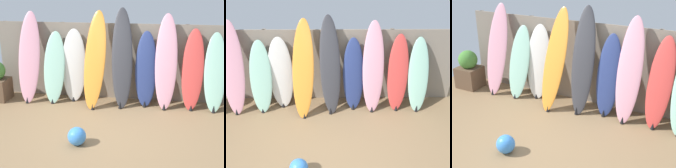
# 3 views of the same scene
# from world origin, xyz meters

# --- Properties ---
(ground) EXTENTS (7.68, 7.68, 0.00)m
(ground) POSITION_xyz_m (0.00, 0.00, 0.00)
(ground) COLOR #8E704C
(fence_back) EXTENTS (6.08, 0.11, 1.80)m
(fence_back) POSITION_xyz_m (-0.00, 2.01, 0.90)
(fence_back) COLOR gray
(fence_back) RESTS_ON ground
(surfboard_pink_0) EXTENTS (0.55, 0.73, 2.07)m
(surfboard_pink_0) POSITION_xyz_m (-2.14, 1.58, 1.03)
(surfboard_pink_0) COLOR pink
(surfboard_pink_0) RESTS_ON ground
(surfboard_seafoam_1) EXTENTS (0.54, 0.64, 1.62)m
(surfboard_seafoam_1) POSITION_xyz_m (-1.55, 1.61, 0.80)
(surfboard_seafoam_1) COLOR #9ED6BC
(surfboard_seafoam_1) RESTS_ON ground
(surfboard_white_2) EXTENTS (0.60, 0.44, 1.68)m
(surfboard_white_2) POSITION_xyz_m (-1.11, 1.74, 0.83)
(surfboard_white_2) COLOR white
(surfboard_white_2) RESTS_ON ground
(surfboard_orange_3) EXTENTS (0.55, 0.85, 2.11)m
(surfboard_orange_3) POSITION_xyz_m (-0.55, 1.48, 1.05)
(surfboard_orange_3) COLOR orange
(surfboard_orange_3) RESTS_ON ground
(surfboard_charcoal_4) EXTENTS (0.55, 0.76, 2.18)m
(surfboard_charcoal_4) POSITION_xyz_m (0.04, 1.59, 1.08)
(surfboard_charcoal_4) COLOR #38383D
(surfboard_charcoal_4) RESTS_ON ground
(surfboard_navy_5) EXTENTS (0.51, 0.51, 1.67)m
(surfboard_navy_5) POSITION_xyz_m (0.57, 1.67, 0.83)
(surfboard_navy_5) COLOR navy
(surfboard_navy_5) RESTS_ON ground
(surfboard_pink_6) EXTENTS (0.48, 0.58, 2.06)m
(surfboard_pink_6) POSITION_xyz_m (1.01, 1.60, 1.02)
(surfboard_pink_6) COLOR pink
(surfboard_pink_6) RESTS_ON ground
(surfboard_red_7) EXTENTS (0.51, 0.61, 1.74)m
(surfboard_red_7) POSITION_xyz_m (1.59, 1.65, 0.86)
(surfboard_red_7) COLOR #D13D38
(surfboard_red_7) RESTS_ON ground
(planter_box) EXTENTS (0.56, 0.51, 0.94)m
(planter_box) POSITION_xyz_m (-2.93, 1.42, 0.44)
(planter_box) COLOR brown
(planter_box) RESTS_ON ground
(beach_ball) EXTENTS (0.32, 0.32, 0.32)m
(beach_ball) POSITION_xyz_m (-0.47, -0.44, 0.16)
(beach_ball) COLOR #3F8CE5
(beach_ball) RESTS_ON ground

